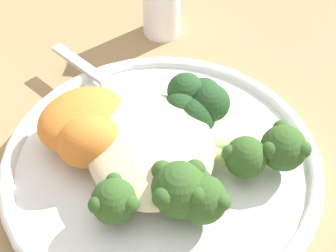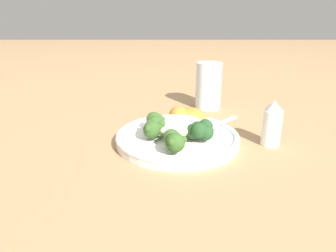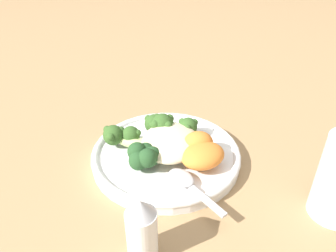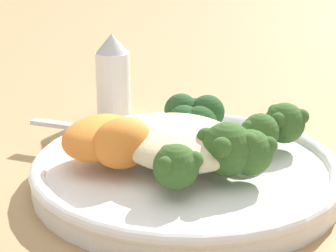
{
  "view_description": "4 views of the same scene",
  "coord_description": "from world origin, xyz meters",
  "px_view_note": "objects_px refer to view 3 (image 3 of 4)",
  "views": [
    {
      "loc": [
        0.27,
        -0.01,
        0.35
      ],
      "look_at": [
        0.0,
        0.01,
        0.05
      ],
      "focal_mm": 60.0,
      "sensor_mm": 36.0,
      "label": 1
    },
    {
      "loc": [
        0.03,
        0.59,
        0.26
      ],
      "look_at": [
        0.03,
        0.0,
        0.04
      ],
      "focal_mm": 35.0,
      "sensor_mm": 36.0,
      "label": 2
    },
    {
      "loc": [
        -0.41,
        -0.05,
        0.34
      ],
      "look_at": [
        0.02,
        -0.0,
        0.06
      ],
      "focal_mm": 35.0,
      "sensor_mm": 36.0,
      "label": 3
    },
    {
      "loc": [
        0.37,
        -0.19,
        0.19
      ],
      "look_at": [
        -0.0,
        -0.01,
        0.04
      ],
      "focal_mm": 60.0,
      "sensor_mm": 36.0,
      "label": 4
    }
  ],
  "objects_px": {
    "quinoa_mound": "(170,142)",
    "sweet_potato_chunk_1": "(198,143)",
    "salt_shaker": "(142,230)",
    "plate": "(163,154)",
    "broccoli_stalk_0": "(181,135)",
    "sweet_potato_chunk_0": "(203,156)",
    "broccoli_stalk_4": "(125,139)",
    "broccoli_stalk_2": "(156,127)",
    "broccoli_stalk_3": "(139,139)",
    "broccoli_stalk_1": "(163,130)",
    "spoon": "(185,181)",
    "kale_tuft": "(144,156)"
  },
  "relations": [
    {
      "from": "kale_tuft",
      "to": "spoon",
      "type": "xyz_separation_m",
      "value": [
        -0.03,
        -0.06,
        -0.01
      ]
    },
    {
      "from": "quinoa_mound",
      "to": "broccoli_stalk_1",
      "type": "height_order",
      "value": "broccoli_stalk_1"
    },
    {
      "from": "quinoa_mound",
      "to": "broccoli_stalk_0",
      "type": "bearing_deg",
      "value": -32.1
    },
    {
      "from": "broccoli_stalk_0",
      "to": "salt_shaker",
      "type": "bearing_deg",
      "value": -163.57
    },
    {
      "from": "plate",
      "to": "broccoli_stalk_2",
      "type": "bearing_deg",
      "value": 23.94
    },
    {
      "from": "broccoli_stalk_0",
      "to": "sweet_potato_chunk_0",
      "type": "distance_m",
      "value": 0.07
    },
    {
      "from": "broccoli_stalk_3",
      "to": "kale_tuft",
      "type": "bearing_deg",
      "value": 132.7
    },
    {
      "from": "broccoli_stalk_4",
      "to": "spoon",
      "type": "bearing_deg",
      "value": 155.66
    },
    {
      "from": "kale_tuft",
      "to": "salt_shaker",
      "type": "relative_size",
      "value": 0.58
    },
    {
      "from": "sweet_potato_chunk_0",
      "to": "spoon",
      "type": "relative_size",
      "value": 0.76
    },
    {
      "from": "broccoli_stalk_0",
      "to": "sweet_potato_chunk_0",
      "type": "height_order",
      "value": "same"
    },
    {
      "from": "spoon",
      "to": "broccoli_stalk_4",
      "type": "bearing_deg",
      "value": -171.21
    },
    {
      "from": "quinoa_mound",
      "to": "sweet_potato_chunk_0",
      "type": "xyz_separation_m",
      "value": [
        -0.03,
        -0.05,
        0.0
      ]
    },
    {
      "from": "broccoli_stalk_0",
      "to": "broccoli_stalk_1",
      "type": "distance_m",
      "value": 0.03
    },
    {
      "from": "plate",
      "to": "sweet_potato_chunk_0",
      "type": "bearing_deg",
      "value": -115.01
    },
    {
      "from": "sweet_potato_chunk_0",
      "to": "broccoli_stalk_4",
      "type": "bearing_deg",
      "value": 76.09
    },
    {
      "from": "broccoli_stalk_1",
      "to": "broccoli_stalk_3",
      "type": "height_order",
      "value": "broccoli_stalk_1"
    },
    {
      "from": "quinoa_mound",
      "to": "salt_shaker",
      "type": "xyz_separation_m",
      "value": [
        -0.18,
        0.01,
        0.01
      ]
    },
    {
      "from": "quinoa_mound",
      "to": "sweet_potato_chunk_1",
      "type": "distance_m",
      "value": 0.04
    },
    {
      "from": "salt_shaker",
      "to": "plate",
      "type": "bearing_deg",
      "value": -0.47
    },
    {
      "from": "broccoli_stalk_1",
      "to": "spoon",
      "type": "distance_m",
      "value": 0.12
    },
    {
      "from": "plate",
      "to": "broccoli_stalk_4",
      "type": "height_order",
      "value": "broccoli_stalk_4"
    },
    {
      "from": "broccoli_stalk_1",
      "to": "sweet_potato_chunk_0",
      "type": "distance_m",
      "value": 0.09
    },
    {
      "from": "plate",
      "to": "broccoli_stalk_3",
      "type": "xyz_separation_m",
      "value": [
        0.01,
        0.04,
        0.02
      ]
    },
    {
      "from": "plate",
      "to": "quinoa_mound",
      "type": "distance_m",
      "value": 0.03
    },
    {
      "from": "broccoli_stalk_0",
      "to": "sweet_potato_chunk_0",
      "type": "relative_size",
      "value": 1.61
    },
    {
      "from": "broccoli_stalk_1",
      "to": "broccoli_stalk_0",
      "type": "bearing_deg",
      "value": -114.49
    },
    {
      "from": "broccoli_stalk_1",
      "to": "kale_tuft",
      "type": "height_order",
      "value": "broccoli_stalk_1"
    },
    {
      "from": "broccoli_stalk_2",
      "to": "broccoli_stalk_3",
      "type": "height_order",
      "value": "broccoli_stalk_2"
    },
    {
      "from": "broccoli_stalk_1",
      "to": "sweet_potato_chunk_1",
      "type": "bearing_deg",
      "value": -135.26
    },
    {
      "from": "sweet_potato_chunk_1",
      "to": "kale_tuft",
      "type": "height_order",
      "value": "sweet_potato_chunk_1"
    },
    {
      "from": "broccoli_stalk_0",
      "to": "broccoli_stalk_1",
      "type": "relative_size",
      "value": 1.06
    },
    {
      "from": "broccoli_stalk_2",
      "to": "broccoli_stalk_3",
      "type": "xyz_separation_m",
      "value": [
        -0.03,
        0.02,
        -0.0
      ]
    },
    {
      "from": "broccoli_stalk_4",
      "to": "salt_shaker",
      "type": "height_order",
      "value": "salt_shaker"
    },
    {
      "from": "sweet_potato_chunk_0",
      "to": "salt_shaker",
      "type": "distance_m",
      "value": 0.16
    },
    {
      "from": "plate",
      "to": "kale_tuft",
      "type": "xyz_separation_m",
      "value": [
        -0.04,
        0.02,
        0.03
      ]
    },
    {
      "from": "broccoli_stalk_0",
      "to": "plate",
      "type": "bearing_deg",
      "value": 157.88
    },
    {
      "from": "plate",
      "to": "salt_shaker",
      "type": "bearing_deg",
      "value": 179.53
    },
    {
      "from": "kale_tuft",
      "to": "spoon",
      "type": "height_order",
      "value": "kale_tuft"
    },
    {
      "from": "broccoli_stalk_2",
      "to": "sweet_potato_chunk_1",
      "type": "relative_size",
      "value": 1.87
    },
    {
      "from": "sweet_potato_chunk_0",
      "to": "sweet_potato_chunk_1",
      "type": "distance_m",
      "value": 0.03
    },
    {
      "from": "broccoli_stalk_4",
      "to": "spoon",
      "type": "relative_size",
      "value": 1.32
    },
    {
      "from": "quinoa_mound",
      "to": "sweet_potato_chunk_0",
      "type": "height_order",
      "value": "sweet_potato_chunk_0"
    },
    {
      "from": "broccoli_stalk_0",
      "to": "broccoli_stalk_2",
      "type": "distance_m",
      "value": 0.05
    },
    {
      "from": "broccoli_stalk_2",
      "to": "kale_tuft",
      "type": "height_order",
      "value": "kale_tuft"
    },
    {
      "from": "broccoli_stalk_2",
      "to": "broccoli_stalk_4",
      "type": "xyz_separation_m",
      "value": [
        -0.04,
        0.04,
        -0.0
      ]
    },
    {
      "from": "sweet_potato_chunk_0",
      "to": "kale_tuft",
      "type": "xyz_separation_m",
      "value": [
        -0.01,
        0.09,
        0.0
      ]
    },
    {
      "from": "broccoli_stalk_1",
      "to": "broccoli_stalk_2",
      "type": "relative_size",
      "value": 1.18
    },
    {
      "from": "broccoli_stalk_2",
      "to": "sweet_potato_chunk_1",
      "type": "distance_m",
      "value": 0.09
    },
    {
      "from": "quinoa_mound",
      "to": "sweet_potato_chunk_0",
      "type": "relative_size",
      "value": 1.56
    }
  ]
}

